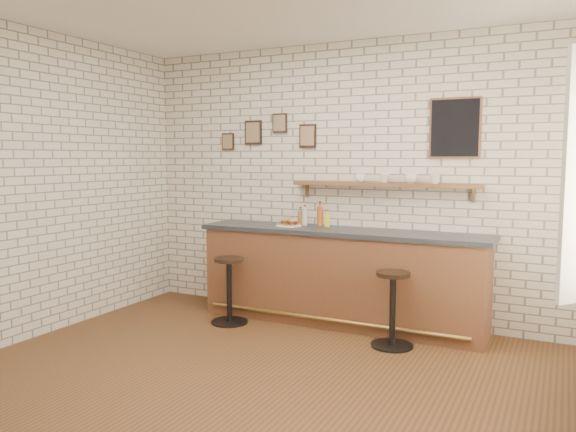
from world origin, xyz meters
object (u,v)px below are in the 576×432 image
Objects in this scene: sandwich_plate at (289,226)px; ciabatta_sandwich at (290,222)px; bar_counter at (340,276)px; bitters_bottle_brown at (300,218)px; shelf_cup_b at (385,178)px; bitters_bottle_white at (305,217)px; shelf_cup_a at (360,178)px; shelf_cup_c at (411,178)px; condiment_bottle_yellow at (327,219)px; bar_stool_left at (229,288)px; bar_stool_right at (393,307)px; bitters_bottle_amber at (320,216)px; shelf_cup_d at (435,179)px.

ciabatta_sandwich reaches higher than sandwich_plate.
ciabatta_sandwich is at bearing 179.85° from bar_counter.
shelf_cup_b is (0.95, 0.05, 0.46)m from bitters_bottle_brown.
bitters_bottle_brown is 0.05m from bitters_bottle_white.
bar_counter is at bearing -15.93° from bitters_bottle_brown.
shelf_cup_a is at bearing 107.89° from shelf_cup_b.
shelf_cup_c reaches higher than bar_counter.
sandwich_plate is at bearing -115.15° from bitters_bottle_brown.
bitters_bottle_white is at bearing 180.00° from condiment_bottle_yellow.
condiment_bottle_yellow reaches higher than sandwich_plate.
bar_stool_right is (1.77, 0.04, 0.00)m from bar_stool_left.
condiment_bottle_yellow is at bearing -0.00° from bitters_bottle_amber.
shelf_cup_a is 0.54m from shelf_cup_c.
shelf_cup_a is (0.36, 0.05, 0.46)m from condiment_bottle_yellow.
shelf_cup_c reaches higher than bitters_bottle_brown.
bitters_bottle_brown is at bearing 110.73° from shelf_cup_b.
bar_counter is at bearing -17.58° from bitters_bottle_white.
shelf_cup_c is 1.29× the size of shelf_cup_d.
shelf_cup_b is (1.47, 0.72, 1.17)m from bar_stool_left.
bar_stool_right is 1.46m from shelf_cup_a.
ciabatta_sandwich reaches higher than bar_counter.
bar_counter is 0.70m from bitters_bottle_amber.
sandwich_plate is 1.63m from shelf_cup_d.
condiment_bottle_yellow is 0.26× the size of bar_stool_left.
shelf_cup_b is at bearing 113.82° from bar_stool_right.
sandwich_plate is at bearing -153.54° from bitters_bottle_amber.
bar_stool_left is at bearing -141.45° from condiment_bottle_yellow.
shelf_cup_b is 0.81× the size of shelf_cup_c.
ciabatta_sandwich is 1.61m from shelf_cup_d.
bitters_bottle_amber is (0.23, -0.00, 0.03)m from bitters_bottle_brown.
bar_stool_left is 6.38× the size of shelf_cup_a.
shelf_cup_a is at bearing 7.49° from condiment_bottle_yellow.
bar_stool_right is at bearing -32.04° from bitters_bottle_amber.
shelf_cup_d reaches higher than condiment_bottle_yellow.
bar_stool_right is at bearing -26.93° from bitters_bottle_brown.
bar_stool_right is at bearing -138.30° from shelf_cup_b.
shelf_cup_c reaches higher than ciabatta_sandwich.
bar_stool_right is 7.39× the size of shelf_cup_d.
bar_stool_left is at bearing -138.43° from bitters_bottle_amber.
bitters_bottle_brown is at bearing 153.07° from bar_stool_right.
shelf_cup_d is (1.52, 0.20, 0.48)m from ciabatta_sandwich.
bitters_bottle_white reaches higher than bar_stool_left.
shelf_cup_a is at bearing 15.10° from ciabatta_sandwich.
ciabatta_sandwich reaches higher than bar_stool_right.
bitters_bottle_amber reaches higher than bar_stool_left.
shelf_cup_b reaches higher than sandwich_plate.
bitters_bottle_brown reaches higher than ciabatta_sandwich.
ciabatta_sandwich is 1.12× the size of bitters_bottle_white.
bar_counter is 0.64m from condiment_bottle_yellow.
bitters_bottle_amber is (0.30, 0.15, 0.06)m from ciabatta_sandwich.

